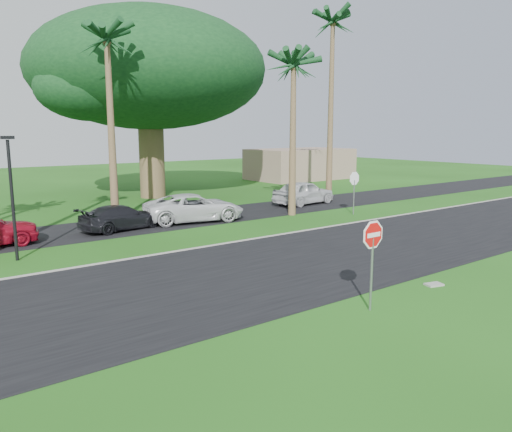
{
  "coord_description": "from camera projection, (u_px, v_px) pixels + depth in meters",
  "views": [
    {
      "loc": [
        -9.78,
        -11.48,
        4.84
      ],
      "look_at": [
        0.83,
        2.6,
        1.8
      ],
      "focal_mm": 35.0,
      "sensor_mm": 36.0,
      "label": 1
    }
  ],
  "objects": [
    {
      "name": "parking_strip",
      "position": [
        127.0,
        226.0,
        25.49
      ],
      "size": [
        120.0,
        5.0,
        0.02
      ],
      "primitive_type": "cube",
      "color": "black",
      "rests_on": "ground"
    },
    {
      "name": "road",
      "position": [
        247.0,
        272.0,
        17.23
      ],
      "size": [
        120.0,
        8.0,
        0.02
      ],
      "primitive_type": "cube",
      "color": "black",
      "rests_on": "ground"
    },
    {
      "name": "car_dark",
      "position": [
        121.0,
        218.0,
        24.42
      ],
      "size": [
        4.44,
        2.42,
        1.22
      ],
      "primitive_type": "imported",
      "rotation": [
        0.0,
        0.0,
        1.75
      ],
      "color": "black",
      "rests_on": "ground"
    },
    {
      "name": "car_pickup",
      "position": [
        304.0,
        193.0,
        32.81
      ],
      "size": [
        4.77,
        2.34,
        1.57
      ],
      "primitive_type": "imported",
      "rotation": [
        0.0,
        0.0,
        1.68
      ],
      "color": "silver",
      "rests_on": "ground"
    },
    {
      "name": "car_minivan",
      "position": [
        194.0,
        208.0,
        26.67
      ],
      "size": [
        5.71,
        3.52,
        1.48
      ],
      "primitive_type": "imported",
      "rotation": [
        0.0,
        0.0,
        1.36
      ],
      "color": "silver",
      "rests_on": "ground"
    },
    {
      "name": "streetlight_right",
      "position": [
        12.0,
        190.0,
        18.34
      ],
      "size": [
        0.45,
        0.25,
        4.64
      ],
      "color": "black",
      "rests_on": "ground"
    },
    {
      "name": "stop_sign_far",
      "position": [
        354.0,
        184.0,
        28.76
      ],
      "size": [
        1.05,
        0.07,
        2.62
      ],
      "rotation": [
        0.0,
        0.0,
        3.14
      ],
      "color": "gray",
      "rests_on": "ground"
    },
    {
      "name": "palm_center",
      "position": [
        107.0,
        43.0,
        25.12
      ],
      "size": [
        5.0,
        5.0,
        10.5
      ],
      "color": "brown",
      "rests_on": "ground"
    },
    {
      "name": "canopy_tree",
      "position": [
        149.0,
        71.0,
        35.01
      ],
      "size": [
        16.5,
        16.5,
        13.12
      ],
      "color": "brown",
      "rests_on": "ground"
    },
    {
      "name": "palm_right_near",
      "position": [
        294.0,
        69.0,
        27.47
      ],
      "size": [
        5.0,
        5.0,
        9.5
      ],
      "color": "brown",
      "rests_on": "ground"
    },
    {
      "name": "stop_sign_near",
      "position": [
        372.0,
        247.0,
        13.29
      ],
      "size": [
        1.05,
        0.07,
        2.62
      ],
      "color": "gray",
      "rests_on": "ground"
    },
    {
      "name": "curb",
      "position": [
        189.0,
        249.0,
        20.41
      ],
      "size": [
        120.0,
        0.12,
        0.06
      ],
      "primitive_type": "cube",
      "color": "gray",
      "rests_on": "ground"
    },
    {
      "name": "utility_slab",
      "position": [
        434.0,
        284.0,
        15.74
      ],
      "size": [
        0.62,
        0.49,
        0.06
      ],
      "primitive_type": "cube",
      "rotation": [
        0.0,
        0.0,
        -0.27
      ],
      "color": "gray",
      "rests_on": "ground"
    },
    {
      "name": "palm_right_far",
      "position": [
        333.0,
        26.0,
        32.81
      ],
      "size": [
        5.0,
        5.0,
        13.0
      ],
      "color": "brown",
      "rests_on": "ground"
    },
    {
      "name": "building_far",
      "position": [
        300.0,
        164.0,
        50.1
      ],
      "size": [
        10.0,
        6.0,
        3.0
      ],
      "primitive_type": "cube",
      "color": "gray",
      "rests_on": "ground"
    },
    {
      "name": "ground",
      "position": [
        285.0,
        286.0,
        15.65
      ],
      "size": [
        120.0,
        120.0,
        0.0
      ],
      "primitive_type": "plane",
      "color": "#1C4812",
      "rests_on": "ground"
    }
  ]
}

